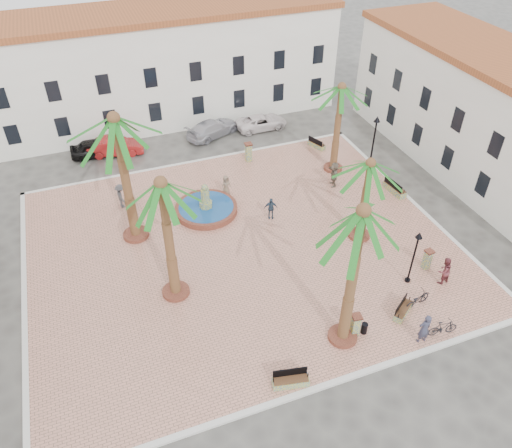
{
  "coord_description": "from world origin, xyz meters",
  "views": [
    {
      "loc": [
        -7.58,
        -22.78,
        20.95
      ],
      "look_at": [
        1.0,
        0.0,
        1.6
      ],
      "focal_mm": 35.0,
      "sensor_mm": 36.0,
      "label": 1
    }
  ],
  "objects_px": {
    "palm_nw": "(116,133)",
    "bollard_e": "(427,259)",
    "palm_ne": "(341,97)",
    "pedestrian_fountain_a": "(226,185)",
    "bench_e": "(395,189)",
    "palm_e": "(369,173)",
    "fountain": "(206,208)",
    "bollard_se": "(356,325)",
    "cyclist_b": "(444,271)",
    "bollard_n": "(248,152)",
    "litter_bin": "(364,328)",
    "car_white": "(262,122)",
    "car_black": "(97,148)",
    "lamppost_e": "(375,134)",
    "lamppost_s": "(416,249)",
    "pedestrian_east": "(334,174)",
    "bench_se": "(403,310)",
    "pedestrian_north": "(121,196)",
    "car_silver": "(213,128)",
    "palm_sw": "(163,197)",
    "palm_s": "(361,227)",
    "cyclist_a": "(424,329)",
    "bench_ne": "(316,144)",
    "bicycle_b": "(443,328)",
    "pedestrian_fountain_b": "(271,208)",
    "bicycle_a": "(417,300)",
    "car_red": "(116,146)",
    "bench_s": "(290,381)"
  },
  "relations": [
    {
      "from": "bollard_e",
      "to": "pedestrian_east",
      "type": "xyz_separation_m",
      "value": [
        -1.08,
        9.92,
        0.26
      ]
    },
    {
      "from": "car_silver",
      "to": "palm_sw",
      "type": "bearing_deg",
      "value": 133.09
    },
    {
      "from": "bench_ne",
      "to": "bicycle_b",
      "type": "height_order",
      "value": "bicycle_b"
    },
    {
      "from": "palm_ne",
      "to": "car_silver",
      "type": "xyz_separation_m",
      "value": [
        -7.11,
        8.7,
        -5.37
      ]
    },
    {
      "from": "bollard_se",
      "to": "pedestrian_north",
      "type": "distance_m",
      "value": 18.33
    },
    {
      "from": "bicycle_b",
      "to": "car_black",
      "type": "bearing_deg",
      "value": 38.25
    },
    {
      "from": "lamppost_e",
      "to": "car_black",
      "type": "xyz_separation_m",
      "value": [
        -19.54,
        9.7,
        -2.43
      ]
    },
    {
      "from": "litter_bin",
      "to": "pedestrian_east",
      "type": "xyz_separation_m",
      "value": [
        4.93,
        12.94,
        0.63
      ]
    },
    {
      "from": "bollard_se",
      "to": "palm_e",
      "type": "bearing_deg",
      "value": 58.45
    },
    {
      "from": "palm_e",
      "to": "car_red",
      "type": "relative_size",
      "value": 1.32
    },
    {
      "from": "pedestrian_fountain_a",
      "to": "palm_s",
      "type": "bearing_deg",
      "value": -105.34
    },
    {
      "from": "bicycle_a",
      "to": "car_silver",
      "type": "distance_m",
      "value": 23.52
    },
    {
      "from": "palm_sw",
      "to": "bench_s",
      "type": "relative_size",
      "value": 4.32
    },
    {
      "from": "palm_ne",
      "to": "car_red",
      "type": "relative_size",
      "value": 1.59
    },
    {
      "from": "lamppost_e",
      "to": "cyclist_b",
      "type": "height_order",
      "value": "lamppost_e"
    },
    {
      "from": "pedestrian_north",
      "to": "car_black",
      "type": "bearing_deg",
      "value": -5.05
    },
    {
      "from": "bench_ne",
      "to": "car_silver",
      "type": "height_order",
      "value": "car_silver"
    },
    {
      "from": "fountain",
      "to": "palm_ne",
      "type": "height_order",
      "value": "palm_ne"
    },
    {
      "from": "bench_se",
      "to": "car_red",
      "type": "xyz_separation_m",
      "value": [
        -12.08,
        23.04,
        0.34
      ]
    },
    {
      "from": "bollard_se",
      "to": "car_black",
      "type": "relative_size",
      "value": 0.33
    },
    {
      "from": "palm_ne",
      "to": "pedestrian_fountain_a",
      "type": "relative_size",
      "value": 4.55
    },
    {
      "from": "bicycle_b",
      "to": "pedestrian_fountain_b",
      "type": "distance_m",
      "value": 13.27
    },
    {
      "from": "bench_s",
      "to": "pedestrian_north",
      "type": "relative_size",
      "value": 1.01
    },
    {
      "from": "bollard_se",
      "to": "palm_nw",
      "type": "bearing_deg",
      "value": 127.52
    },
    {
      "from": "palm_e",
      "to": "bollard_e",
      "type": "height_order",
      "value": "palm_e"
    },
    {
      "from": "litter_bin",
      "to": "pedestrian_east",
      "type": "height_order",
      "value": "pedestrian_east"
    },
    {
      "from": "bench_se",
      "to": "pedestrian_fountain_a",
      "type": "distance_m",
      "value": 15.25
    },
    {
      "from": "car_black",
      "to": "palm_nw",
      "type": "bearing_deg",
      "value": -173.33
    },
    {
      "from": "palm_nw",
      "to": "bicycle_a",
      "type": "height_order",
      "value": "palm_nw"
    },
    {
      "from": "bench_e",
      "to": "palm_e",
      "type": "bearing_deg",
      "value": 119.18
    },
    {
      "from": "palm_s",
      "to": "cyclist_b",
      "type": "distance_m",
      "value": 9.94
    },
    {
      "from": "palm_nw",
      "to": "bollard_e",
      "type": "xyz_separation_m",
      "value": [
        15.8,
        -9.16,
        -6.78
      ]
    },
    {
      "from": "palm_e",
      "to": "pedestrian_north",
      "type": "bearing_deg",
      "value": 147.95
    },
    {
      "from": "cyclist_a",
      "to": "palm_e",
      "type": "bearing_deg",
      "value": -94.65
    },
    {
      "from": "bollard_n",
      "to": "pedestrian_north",
      "type": "bearing_deg",
      "value": -165.48
    },
    {
      "from": "bollard_e",
      "to": "car_black",
      "type": "distance_m",
      "value": 26.72
    },
    {
      "from": "bicycle_a",
      "to": "car_red",
      "type": "xyz_separation_m",
      "value": [
        -13.12,
        22.8,
        0.12
      ]
    },
    {
      "from": "litter_bin",
      "to": "car_white",
      "type": "bearing_deg",
      "value": 82.0
    },
    {
      "from": "bollard_se",
      "to": "cyclist_b",
      "type": "distance_m",
      "value": 6.84
    },
    {
      "from": "bench_ne",
      "to": "bollard_se",
      "type": "bearing_deg",
      "value": 138.15
    },
    {
      "from": "lamppost_s",
      "to": "pedestrian_east",
      "type": "distance_m",
      "value": 10.63
    },
    {
      "from": "cyclist_a",
      "to": "bench_ne",
      "type": "bearing_deg",
      "value": -96.96
    },
    {
      "from": "palm_nw",
      "to": "bollard_n",
      "type": "bearing_deg",
      "value": 31.83
    },
    {
      "from": "palm_ne",
      "to": "car_silver",
      "type": "distance_m",
      "value": 12.46
    },
    {
      "from": "bicycle_b",
      "to": "bicycle_a",
      "type": "bearing_deg",
      "value": 9.41
    },
    {
      "from": "litter_bin",
      "to": "car_silver",
      "type": "distance_m",
      "value": 23.68
    },
    {
      "from": "lamppost_s",
      "to": "bicycle_b",
      "type": "height_order",
      "value": "lamppost_s"
    },
    {
      "from": "bollard_n",
      "to": "bollard_e",
      "type": "bearing_deg",
      "value": -69.46
    },
    {
      "from": "palm_s",
      "to": "cyclist_a",
      "type": "relative_size",
      "value": 4.5
    },
    {
      "from": "bench_se",
      "to": "litter_bin",
      "type": "xyz_separation_m",
      "value": [
        -2.66,
        -0.41,
        0.08
      ]
    }
  ]
}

